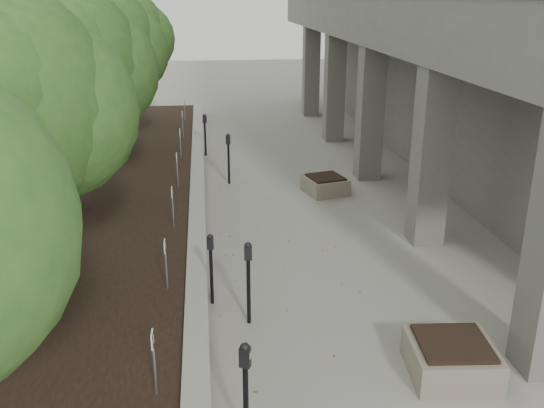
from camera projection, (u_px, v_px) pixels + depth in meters
retaining_wall at (198, 197)px, 16.00m from camera, size 0.39×26.00×0.50m
planting_bed at (57, 204)px, 15.62m from camera, size 7.00×26.00×0.40m
crabapple_tree_3 at (63, 99)px, 13.77m from camera, size 4.60×4.00×5.44m
crabapple_tree_4 at (98, 72)px, 18.44m from camera, size 4.60×4.00×5.44m
crabapple_tree_5 at (118, 55)px, 23.12m from camera, size 4.60×4.00×5.44m
parking_sign_2 at (154, 364)px, 7.79m from camera, size 0.04×0.22×0.96m
parking_sign_3 at (166, 265)px, 10.59m from camera, size 0.04×0.22×0.96m
parking_sign_4 at (173, 208)px, 13.39m from camera, size 0.04×0.22×0.96m
parking_sign_5 at (177, 170)px, 16.20m from camera, size 0.04×0.22×0.96m
parking_sign_6 at (180, 144)px, 19.00m from camera, size 0.04×0.22×0.96m
parking_sign_7 at (183, 124)px, 21.81m from camera, size 0.04×0.22×0.96m
parking_sign_8 at (185, 109)px, 24.61m from camera, size 0.04×0.22×0.96m
parking_meter_1 at (246, 398)px, 7.29m from camera, size 0.18×0.16×1.56m
parking_meter_2 at (249, 283)px, 10.17m from camera, size 0.16×0.11×1.54m
parking_meter_3 at (211, 269)px, 10.84m from camera, size 0.15×0.12×1.39m
parking_meter_4 at (229, 159)px, 17.70m from camera, size 0.17×0.14×1.54m
parking_meter_5 at (205, 135)px, 20.73m from camera, size 0.17×0.15×1.49m
planter_front at (451, 358)px, 8.93m from camera, size 1.34×1.34×0.58m
planter_back at (325, 185)px, 17.03m from camera, size 1.32×1.32×0.51m
berry_scatter at (280, 266)px, 12.53m from camera, size 3.30×14.10×0.02m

